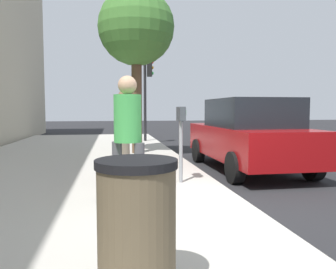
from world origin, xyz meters
TOP-DOWN VIEW (x-y plane):
  - ground_plane at (0.00, 0.00)m, footprint 80.00×80.00m
  - sidewalk_slab at (0.00, 3.00)m, footprint 28.00×6.00m
  - parking_meter at (1.48, 0.71)m, footprint 0.36×0.12m
  - pedestrian_at_meter at (1.40, 1.74)m, footprint 0.52×0.37m
  - pedestrian_bystander at (0.35, 1.74)m, footprint 0.40×0.47m
  - parked_sedan_near at (3.23, -1.35)m, footprint 4.42×2.00m
  - street_tree at (5.92, 1.20)m, footprint 2.34×2.34m
  - traffic_signal at (9.89, 0.46)m, footprint 0.24×0.44m
  - trash_bin at (-2.24, 1.80)m, footprint 0.59×0.59m

SIDE VIEW (x-z plane):
  - ground_plane at x=0.00m, z-range 0.00..0.00m
  - sidewalk_slab at x=0.00m, z-range 0.00..0.15m
  - trash_bin at x=-2.24m, z-range 0.15..1.16m
  - parked_sedan_near at x=3.23m, z-range 0.01..1.78m
  - pedestrian_at_meter at x=1.40m, z-range 0.29..2.00m
  - parking_meter at x=1.48m, z-range 0.46..1.87m
  - pedestrian_bystander at x=0.35m, z-range 0.33..2.18m
  - traffic_signal at x=9.89m, z-range 0.78..4.38m
  - street_tree at x=5.92m, z-range 1.45..6.50m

